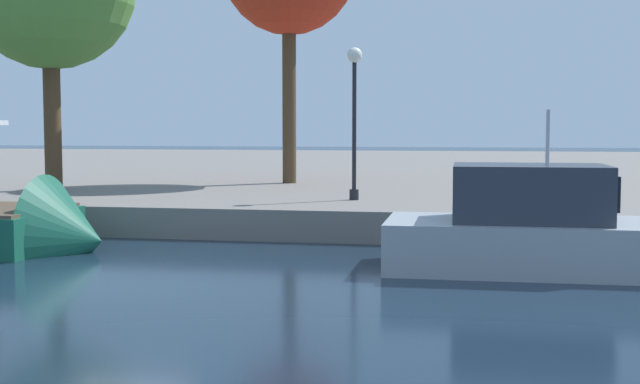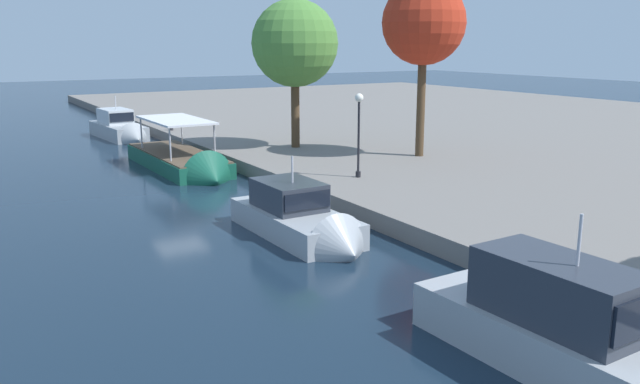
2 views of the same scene
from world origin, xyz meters
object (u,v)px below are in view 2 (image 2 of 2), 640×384
tree_2 (295,42)px  mooring_bollard_0 (171,126)px  tour_boat_1 (184,164)px  tree_1 (427,25)px  motor_yacht_0 (121,131)px  motor_yacht_3 (594,357)px  lamp_post (359,123)px  motor_yacht_2 (303,225)px

tree_2 → mooring_bollard_0: bearing=-160.5°
tour_boat_1 → tree_1: tree_1 is taller
motor_yacht_0 → mooring_bollard_0: (2.98, 3.26, 0.50)m
motor_yacht_3 → mooring_bollard_0: size_ratio=14.21×
motor_yacht_0 → tree_2: size_ratio=0.88×
motor_yacht_3 → lamp_post: 20.16m
mooring_bollard_0 → motor_yacht_2: bearing=-7.8°
tour_boat_1 → motor_yacht_0: bearing=179.0°
mooring_bollard_0 → tree_2: 14.71m
motor_yacht_3 → lamp_post: (-18.92, 6.36, 2.87)m
tree_2 → motor_yacht_3: bearing=-15.8°
mooring_bollard_0 → motor_yacht_0: bearing=-132.5°
mooring_bollard_0 → tree_1: bearing=26.2°
motor_yacht_2 → tree_1: bearing=122.9°
tour_boat_1 → motor_yacht_2: size_ratio=1.49×
motor_yacht_2 → tree_1: 17.98m
tree_2 → lamp_post: bearing=-10.4°
motor_yacht_2 → motor_yacht_3: bearing=-0.5°
lamp_post → mooring_bollard_0: bearing=-173.6°
tour_boat_1 → tree_2: 10.59m
motor_yacht_2 → mooring_bollard_0: size_ratio=11.15×
motor_yacht_2 → tree_2: tree_2 is taller
motor_yacht_3 → lamp_post: lamp_post is taller
mooring_bollard_0 → lamp_post: 22.89m
motor_yacht_2 → tree_1: tree_1 is taller
lamp_post → tree_2: bearing=169.6°
mooring_bollard_0 → tree_2: tree_2 is taller
motor_yacht_2 → motor_yacht_3: size_ratio=0.78×
tree_1 → motor_yacht_0: bearing=-150.2°
motor_yacht_0 → tree_1: size_ratio=0.81×
motor_yacht_2 → mooring_bollard_0: bearing=171.4°
tour_boat_1 → tree_1: (6.78, 12.83, 8.18)m
tree_2 → tour_boat_1: bearing=-89.6°
motor_yacht_0 → tree_2: bearing=21.7°
motor_yacht_0 → lamp_post: bearing=8.1°
motor_yacht_0 → motor_yacht_3: 44.52m
motor_yacht_2 → mooring_bollard_0: 28.50m
motor_yacht_3 → tree_1: 27.08m
motor_yacht_0 → motor_yacht_3: motor_yacht_3 is taller
lamp_post → motor_yacht_2: bearing=-48.8°
tour_boat_1 → tree_1: size_ratio=1.10×
tour_boat_1 → motor_yacht_2: motor_yacht_2 is taller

